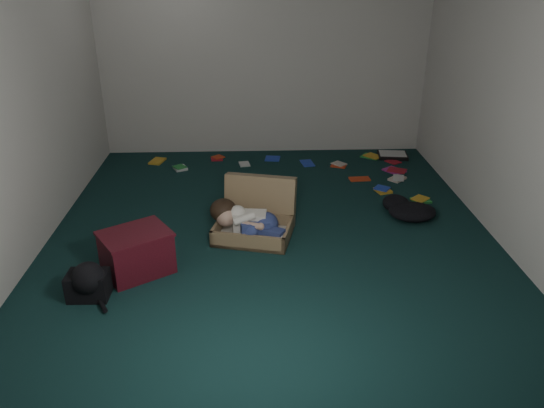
{
  "coord_description": "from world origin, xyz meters",
  "views": [
    {
      "loc": [
        -0.17,
        -4.31,
        2.29
      ],
      "look_at": [
        0.0,
        -0.15,
        0.35
      ],
      "focal_mm": 35.0,
      "sensor_mm": 36.0,
      "label": 1
    }
  ],
  "objects": [
    {
      "name": "backpack",
      "position": [
        -1.39,
        -0.98,
        0.11
      ],
      "size": [
        0.37,
        0.3,
        0.22
      ],
      "primitive_type": null,
      "rotation": [
        0.0,
        0.0,
        -0.02
      ],
      "color": "black",
      "rests_on": "floor"
    },
    {
      "name": "paper_tray",
      "position": [
        1.61,
        1.94,
        0.03
      ],
      "size": [
        0.39,
        0.31,
        0.05
      ],
      "rotation": [
        0.0,
        0.0,
        -0.12
      ],
      "color": "black",
      "rests_on": "floor"
    },
    {
      "name": "suitcase",
      "position": [
        -0.14,
        0.01,
        0.15
      ],
      "size": [
        0.79,
        0.78,
        0.49
      ],
      "rotation": [
        0.0,
        0.0,
        -0.24
      ],
      "color": "#8E734E",
      "rests_on": "floor"
    },
    {
      "name": "clothing_pile",
      "position": [
        1.38,
        0.35,
        0.08
      ],
      "size": [
        0.51,
        0.43,
        0.16
      ],
      "primitive_type": null,
      "rotation": [
        0.0,
        0.0,
        -0.07
      ],
      "color": "black",
      "rests_on": "floor"
    },
    {
      "name": "book_scatter",
      "position": [
        0.57,
        1.54,
        0.01
      ],
      "size": [
        3.11,
        1.57,
        0.02
      ],
      "color": "gold",
      "rests_on": "floor"
    },
    {
      "name": "wall_left",
      "position": [
        -2.0,
        0.0,
        1.3
      ],
      "size": [
        0.0,
        4.5,
        4.5
      ],
      "primitive_type": "plane",
      "rotation": [
        1.57,
        0.0,
        1.57
      ],
      "color": "silver",
      "rests_on": "ground"
    },
    {
      "name": "wall_right",
      "position": [
        2.0,
        0.0,
        1.3
      ],
      "size": [
        0.0,
        4.5,
        4.5
      ],
      "primitive_type": "plane",
      "rotation": [
        1.57,
        0.0,
        -1.57
      ],
      "color": "silver",
      "rests_on": "ground"
    },
    {
      "name": "floor",
      "position": [
        0.0,
        0.0,
        0.0
      ],
      "size": [
        4.5,
        4.5,
        0.0
      ],
      "primitive_type": "plane",
      "color": "#0E2A29",
      "rests_on": "ground"
    },
    {
      "name": "person",
      "position": [
        -0.22,
        -0.14,
        0.19
      ],
      "size": [
        0.68,
        0.46,
        0.3
      ],
      "rotation": [
        0.0,
        0.0,
        -0.24
      ],
      "color": "white",
      "rests_on": "suitcase"
    },
    {
      "name": "maroon_bin",
      "position": [
        -1.09,
        -0.64,
        0.18
      ],
      "size": [
        0.65,
        0.62,
        0.35
      ],
      "rotation": [
        0.0,
        0.0,
        0.58
      ],
      "color": "#450E17",
      "rests_on": "floor"
    },
    {
      "name": "wall_back",
      "position": [
        0.0,
        2.25,
        1.3
      ],
      "size": [
        4.5,
        0.0,
        4.5
      ],
      "primitive_type": "plane",
      "rotation": [
        1.57,
        0.0,
        0.0
      ],
      "color": "silver",
      "rests_on": "ground"
    },
    {
      "name": "wall_front",
      "position": [
        0.0,
        -2.25,
        1.3
      ],
      "size": [
        4.5,
        0.0,
        4.5
      ],
      "primitive_type": "plane",
      "rotation": [
        -1.57,
        0.0,
        0.0
      ],
      "color": "silver",
      "rests_on": "ground"
    }
  ]
}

